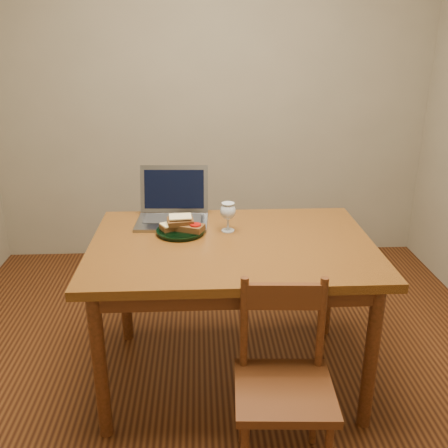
{
  "coord_description": "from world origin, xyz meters",
  "views": [
    {
      "loc": [
        -0.09,
        -2.08,
        1.64
      ],
      "look_at": [
        0.02,
        0.1,
        0.8
      ],
      "focal_mm": 40.0,
      "sensor_mm": 36.0,
      "label": 1
    }
  ],
  "objects_px": {
    "chair": "(284,377)",
    "plate": "(181,232)",
    "table": "(232,259)",
    "milk_glass": "(228,217)",
    "laptop": "(173,206)"
  },
  "relations": [
    {
      "from": "chair",
      "to": "plate",
      "type": "relative_size",
      "value": 1.7
    },
    {
      "from": "table",
      "to": "plate",
      "type": "bearing_deg",
      "value": 153.89
    },
    {
      "from": "table",
      "to": "chair",
      "type": "distance_m",
      "value": 0.64
    },
    {
      "from": "plate",
      "to": "milk_glass",
      "type": "distance_m",
      "value": 0.24
    },
    {
      "from": "plate",
      "to": "milk_glass",
      "type": "xyz_separation_m",
      "value": [
        0.23,
        0.02,
        0.06
      ]
    },
    {
      "from": "laptop",
      "to": "chair",
      "type": "bearing_deg",
      "value": -60.84
    },
    {
      "from": "milk_glass",
      "to": "table",
      "type": "bearing_deg",
      "value": -85.76
    },
    {
      "from": "milk_glass",
      "to": "laptop",
      "type": "bearing_deg",
      "value": 145.39
    },
    {
      "from": "milk_glass",
      "to": "plate",
      "type": "bearing_deg",
      "value": -174.62
    },
    {
      "from": "table",
      "to": "plate",
      "type": "distance_m",
      "value": 0.28
    },
    {
      "from": "table",
      "to": "plate",
      "type": "height_order",
      "value": "plate"
    },
    {
      "from": "chair",
      "to": "milk_glass",
      "type": "bearing_deg",
      "value": 106.83
    },
    {
      "from": "chair",
      "to": "plate",
      "type": "xyz_separation_m",
      "value": [
        -0.4,
        0.69,
        0.32
      ]
    },
    {
      "from": "table",
      "to": "laptop",
      "type": "xyz_separation_m",
      "value": [
        -0.28,
        0.33,
        0.15
      ]
    },
    {
      "from": "table",
      "to": "milk_glass",
      "type": "distance_m",
      "value": 0.21
    }
  ]
}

